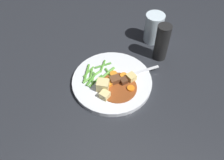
% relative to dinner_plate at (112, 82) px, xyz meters
% --- Properties ---
extents(ground_plane, '(3.00, 3.00, 0.00)m').
position_rel_dinner_plate_xyz_m(ground_plane, '(0.00, 0.00, -0.01)').
color(ground_plane, '#26282D').
extents(dinner_plate, '(0.28, 0.28, 0.02)m').
position_rel_dinner_plate_xyz_m(dinner_plate, '(0.00, 0.00, 0.00)').
color(dinner_plate, white).
rests_on(dinner_plate, ground_plane).
extents(stew_sauce, '(0.13, 0.13, 0.00)m').
position_rel_dinner_plate_xyz_m(stew_sauce, '(0.04, -0.01, 0.01)').
color(stew_sauce, brown).
rests_on(stew_sauce, dinner_plate).
extents(carrot_slice_0, '(0.03, 0.03, 0.01)m').
position_rel_dinner_plate_xyz_m(carrot_slice_0, '(-0.01, 0.02, 0.01)').
color(carrot_slice_0, orange).
rests_on(carrot_slice_0, dinner_plate).
extents(carrot_slice_1, '(0.05, 0.05, 0.01)m').
position_rel_dinner_plate_xyz_m(carrot_slice_1, '(0.00, -0.02, 0.02)').
color(carrot_slice_1, orange).
rests_on(carrot_slice_1, dinner_plate).
extents(carrot_slice_2, '(0.03, 0.03, 0.01)m').
position_rel_dinner_plate_xyz_m(carrot_slice_2, '(0.02, 0.04, 0.01)').
color(carrot_slice_2, orange).
rests_on(carrot_slice_2, dinner_plate).
extents(carrot_slice_3, '(0.03, 0.03, 0.01)m').
position_rel_dinner_plate_xyz_m(carrot_slice_3, '(0.07, 0.01, 0.01)').
color(carrot_slice_3, orange).
rests_on(carrot_slice_3, dinner_plate).
extents(potato_chunk_0, '(0.03, 0.03, 0.02)m').
position_rel_dinner_plate_xyz_m(potato_chunk_0, '(0.05, 0.04, 0.02)').
color(potato_chunk_0, '#E5CC7A').
rests_on(potato_chunk_0, dinner_plate).
extents(potato_chunk_1, '(0.05, 0.05, 0.04)m').
position_rel_dinner_plate_xyz_m(potato_chunk_1, '(0.00, -0.05, 0.03)').
color(potato_chunk_1, '#EAD68C').
rests_on(potato_chunk_1, dinner_plate).
extents(potato_chunk_2, '(0.03, 0.03, 0.02)m').
position_rel_dinner_plate_xyz_m(potato_chunk_2, '(0.03, -0.07, 0.02)').
color(potato_chunk_2, '#EAD68C').
rests_on(potato_chunk_2, dinner_plate).
extents(meat_chunk_0, '(0.03, 0.03, 0.02)m').
position_rel_dinner_plate_xyz_m(meat_chunk_0, '(0.04, 0.01, 0.02)').
color(meat_chunk_0, '#56331E').
rests_on(meat_chunk_0, dinner_plate).
extents(meat_chunk_1, '(0.04, 0.04, 0.02)m').
position_rel_dinner_plate_xyz_m(meat_chunk_1, '(0.01, 0.00, 0.02)').
color(meat_chunk_1, brown).
rests_on(meat_chunk_1, dinner_plate).
extents(green_bean_0, '(0.08, 0.04, 0.01)m').
position_rel_dinner_plate_xyz_m(green_bean_0, '(-0.01, 0.01, 0.01)').
color(green_bean_0, '#66AD42').
rests_on(green_bean_0, dinner_plate).
extents(green_bean_1, '(0.02, 0.08, 0.01)m').
position_rel_dinner_plate_xyz_m(green_bean_1, '(-0.06, -0.03, 0.01)').
color(green_bean_1, '#66AD42').
rests_on(green_bean_1, dinner_plate).
extents(green_bean_2, '(0.04, 0.05, 0.01)m').
position_rel_dinner_plate_xyz_m(green_bean_2, '(-0.07, -0.03, 0.01)').
color(green_bean_2, '#599E38').
rests_on(green_bean_2, dinner_plate).
extents(green_bean_3, '(0.01, 0.06, 0.01)m').
position_rel_dinner_plate_xyz_m(green_bean_3, '(-0.09, -0.02, 0.01)').
color(green_bean_3, '#599E38').
rests_on(green_bean_3, dinner_plate).
extents(green_bean_4, '(0.02, 0.06, 0.01)m').
position_rel_dinner_plate_xyz_m(green_bean_4, '(-0.06, -0.05, 0.01)').
color(green_bean_4, '#4C8E33').
rests_on(green_bean_4, dinner_plate).
extents(green_bean_5, '(0.01, 0.08, 0.01)m').
position_rel_dinner_plate_xyz_m(green_bean_5, '(-0.03, 0.01, 0.01)').
color(green_bean_5, '#66AD42').
rests_on(green_bean_5, dinner_plate).
extents(green_bean_6, '(0.04, 0.06, 0.01)m').
position_rel_dinner_plate_xyz_m(green_bean_6, '(-0.07, 0.03, 0.01)').
color(green_bean_6, '#4C8E33').
rests_on(green_bean_6, dinner_plate).
extents(green_bean_7, '(0.03, 0.06, 0.01)m').
position_rel_dinner_plate_xyz_m(green_bean_7, '(-0.06, 0.03, 0.01)').
color(green_bean_7, '#599E38').
rests_on(green_bean_7, dinner_plate).
extents(green_bean_8, '(0.04, 0.05, 0.01)m').
position_rel_dinner_plate_xyz_m(green_bean_8, '(-0.05, -0.04, 0.01)').
color(green_bean_8, '#66AD42').
rests_on(green_bean_8, dinner_plate).
extents(green_bean_9, '(0.01, 0.07, 0.01)m').
position_rel_dinner_plate_xyz_m(green_bean_9, '(-0.04, -0.04, 0.01)').
color(green_bean_9, '#4C8E33').
rests_on(green_bean_9, dinner_plate).
extents(green_bean_10, '(0.05, 0.08, 0.01)m').
position_rel_dinner_plate_xyz_m(green_bean_10, '(-0.09, -0.03, 0.01)').
color(green_bean_10, '#599E38').
rests_on(green_bean_10, dinner_plate).
extents(fork, '(0.10, 0.16, 0.00)m').
position_rel_dinner_plate_xyz_m(fork, '(0.05, 0.07, 0.01)').
color(fork, silver).
rests_on(fork, dinner_plate).
extents(water_glass, '(0.07, 0.07, 0.12)m').
position_rel_dinner_plate_xyz_m(water_glass, '(-0.01, 0.28, 0.05)').
color(water_glass, silver).
rests_on(water_glass, ground_plane).
extents(pepper_mill, '(0.05, 0.05, 0.15)m').
position_rel_dinner_plate_xyz_m(pepper_mill, '(0.06, 0.21, 0.06)').
color(pepper_mill, black).
rests_on(pepper_mill, ground_plane).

